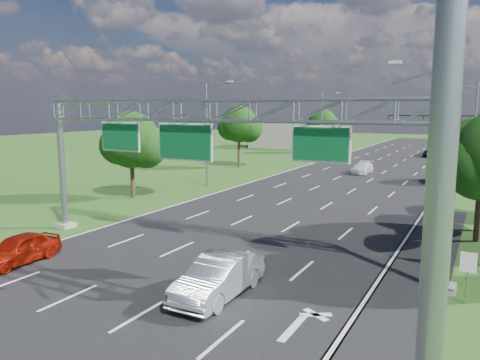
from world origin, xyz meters
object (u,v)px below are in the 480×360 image
Objects in this scene: sign_gantry at (215,123)px; traffic_signal at (449,126)px; red_coupe at (19,249)px; box_truck at (457,145)px; regulatory_sign at (468,267)px; silver_sedan at (219,277)px.

sign_gantry is 53.51m from traffic_signal.
red_coupe is at bearing -104.11° from traffic_signal.
box_truck is at bearing 83.37° from sign_gantry.
box_truck reaches higher than red_coupe.
regulatory_sign reaches higher than silver_sedan.
sign_gantry is at bearing 175.17° from regulatory_sign.
box_truck is (7.67, 66.03, -5.39)m from sign_gantry.
traffic_signal is 2.83× the size of red_coupe.
traffic_signal reaches higher than regulatory_sign.
sign_gantry is 66.69m from box_truck.
red_coupe is 73.72m from box_truck.
silver_sedan is at bearing -93.95° from traffic_signal.
silver_sedan is at bearing -57.71° from sign_gantry.
regulatory_sign is at bearing -78.69° from box_truck.
sign_gantry is 2.76× the size of box_truck.
sign_gantry is 11.19× the size of regulatory_sign.
silver_sedan reaches higher than red_coupe.
silver_sedan is at bearing 2.85° from red_coupe.
sign_gantry is 8.44m from silver_sedan.
regulatory_sign is 54.37m from traffic_signal.
traffic_signal is 58.27m from silver_sedan.
silver_sedan is at bearing -86.09° from box_truck.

